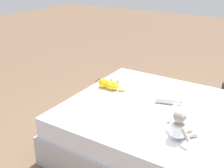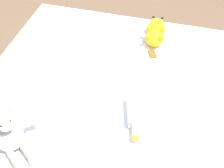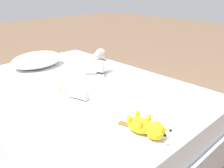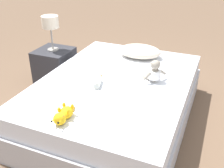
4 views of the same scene
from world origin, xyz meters
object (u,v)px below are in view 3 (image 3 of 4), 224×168
plush_monkey (100,63)px  glass_bottle (77,94)px  pillow (37,60)px  plush_yellow_creature (146,127)px  bed (77,114)px

plush_monkey → glass_bottle: bearing=-148.2°
pillow → plush_yellow_creature: bearing=-95.7°
bed → pillow: bearing=87.1°
bed → plush_monkey: bearing=18.5°
plush_yellow_creature → pillow: bearing=84.3°
bed → pillow: 0.76m
pillow → plush_monkey: size_ratio=2.12×
bed → plush_yellow_creature: plush_yellow_creature is taller
bed → glass_bottle: bearing=-123.5°
plush_monkey → glass_bottle: (-0.48, -0.30, -0.07)m
pillow → glass_bottle: pillow is taller
bed → glass_bottle: glass_bottle is taller
plush_yellow_creature → glass_bottle: plush_yellow_creature is taller
pillow → glass_bottle: size_ratio=2.16×
bed → plush_yellow_creature: (-0.12, -0.81, 0.29)m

